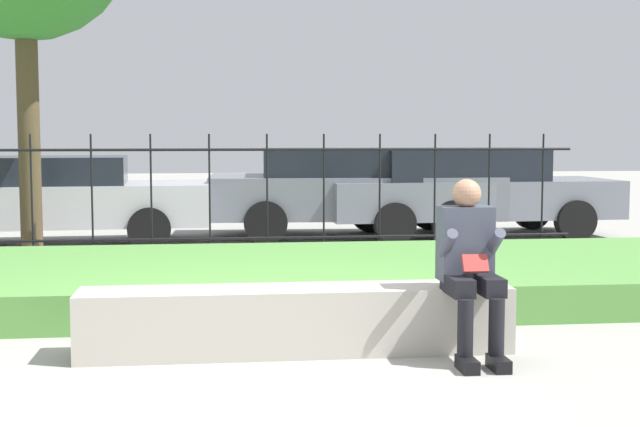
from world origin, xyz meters
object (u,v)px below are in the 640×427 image
at_px(stone_bench, 297,324).
at_px(car_parked_right, 466,190).
at_px(car_parked_left, 49,197).
at_px(person_seated_reader, 469,260).
at_px(car_parked_center, 351,189).

distance_m(stone_bench, car_parked_right, 7.87).
relative_size(car_parked_left, car_parked_right, 0.99).
xyz_separation_m(person_seated_reader, car_parked_center, (0.30, 7.57, 0.04)).
distance_m(person_seated_reader, car_parked_right, 7.69).
xyz_separation_m(car_parked_left, car_parked_right, (6.27, 0.39, 0.04)).
bearing_deg(person_seated_reader, stone_bench, 167.04).
distance_m(stone_bench, person_seated_reader, 1.34).
xyz_separation_m(stone_bench, car_parked_right, (3.30, 7.12, 0.52)).
bearing_deg(stone_bench, car_parked_right, 65.10).
xyz_separation_m(stone_bench, car_parked_left, (-2.97, 6.73, 0.48)).
xyz_separation_m(car_parked_left, car_parked_center, (4.48, 0.56, 0.05)).
bearing_deg(person_seated_reader, car_parked_right, 74.24).
relative_size(stone_bench, person_seated_reader, 2.46).
height_order(person_seated_reader, car_parked_left, person_seated_reader).
xyz_separation_m(car_parked_center, car_parked_right, (1.79, -0.17, -0.01)).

